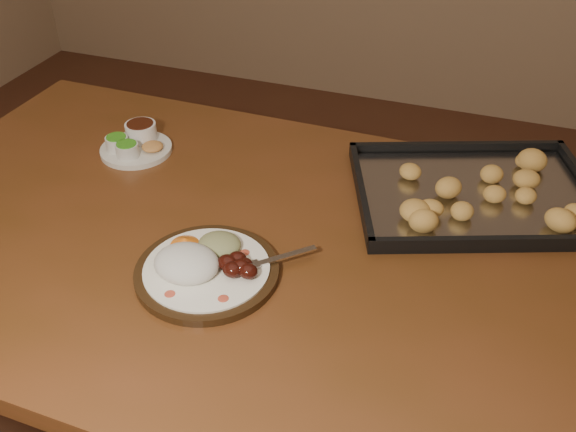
% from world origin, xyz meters
% --- Properties ---
extents(ground, '(4.00, 4.00, 0.00)m').
position_xyz_m(ground, '(0.00, 0.00, 0.00)').
color(ground, '#4F2C1B').
rests_on(ground, ground).
extents(dining_table, '(1.52, 0.93, 0.75)m').
position_xyz_m(dining_table, '(0.13, -0.15, 0.65)').
color(dining_table, brown).
rests_on(dining_table, ground).
extents(dinner_plate, '(0.28, 0.24, 0.06)m').
position_xyz_m(dinner_plate, '(0.10, -0.27, 0.77)').
color(dinner_plate, black).
rests_on(dinner_plate, dining_table).
extents(condiment_saucer, '(0.16, 0.16, 0.05)m').
position_xyz_m(condiment_saucer, '(-0.22, 0.05, 0.77)').
color(condiment_saucer, silver).
rests_on(condiment_saucer, dining_table).
extents(baking_tray, '(0.56, 0.49, 0.05)m').
position_xyz_m(baking_tray, '(0.50, 0.11, 0.77)').
color(baking_tray, black).
rests_on(baking_tray, dining_table).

